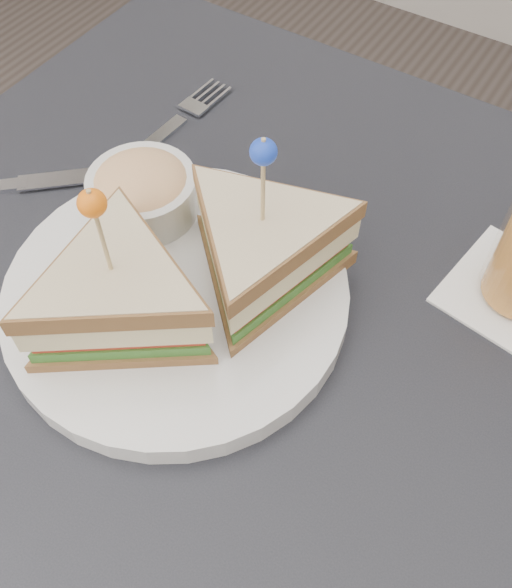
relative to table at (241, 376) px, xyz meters
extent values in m
plane|color=#3F3833|center=(0.00, 0.00, -0.67)|extent=(3.50, 3.50, 0.00)
cube|color=black|center=(0.00, 0.00, 0.06)|extent=(0.80, 0.80, 0.03)
cylinder|color=black|center=(-0.35, 0.35, -0.31)|extent=(0.04, 0.04, 0.72)
cylinder|color=silver|center=(-0.06, 0.00, 0.08)|extent=(0.32, 0.32, 0.02)
cylinder|color=silver|center=(-0.06, 0.00, 0.10)|extent=(0.32, 0.32, 0.01)
cylinder|color=tan|center=(-0.07, -0.05, 0.20)|extent=(0.00, 0.00, 0.09)
sphere|color=orange|center=(-0.07, -0.05, 0.24)|extent=(0.02, 0.02, 0.02)
cylinder|color=tan|center=(-0.01, 0.05, 0.20)|extent=(0.00, 0.00, 0.09)
sphere|color=#1839B7|center=(-0.01, 0.05, 0.24)|extent=(0.02, 0.02, 0.02)
cylinder|color=silver|center=(-0.14, 0.05, 0.12)|extent=(0.11, 0.11, 0.04)
ellipsoid|color=#E0B772|center=(-0.14, 0.05, 0.13)|extent=(0.09, 0.09, 0.04)
cube|color=silver|center=(-0.21, 0.13, 0.08)|extent=(0.02, 0.13, 0.00)
cube|color=silver|center=(-0.20, 0.21, 0.08)|extent=(0.03, 0.02, 0.00)
cube|color=#B5B7C0|center=(-0.24, 0.06, 0.08)|extent=(0.10, 0.09, 0.00)
cylinder|color=#B5B7C0|center=(-0.19, 0.10, 0.08)|extent=(0.03, 0.03, 0.00)
camera|label=1|loc=(0.17, -0.24, 0.54)|focal=40.00mm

